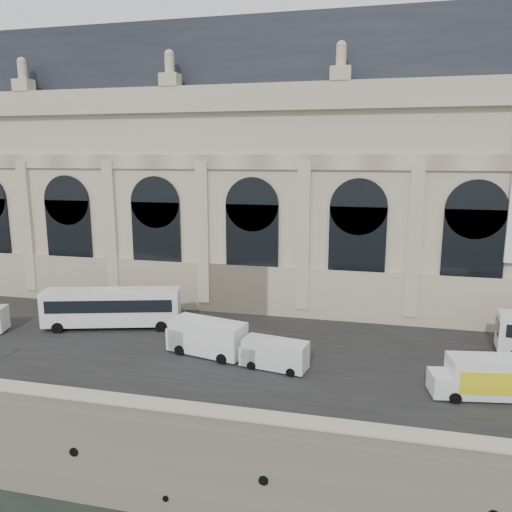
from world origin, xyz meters
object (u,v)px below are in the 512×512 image
(bus_left, at_px, (112,307))
(van_c, at_px, (271,354))
(van_b, at_px, (204,337))
(box_truck, at_px, (487,378))

(bus_left, distance_m, van_c, 16.83)
(bus_left, bearing_deg, van_b, -20.71)
(box_truck, bearing_deg, van_c, 174.97)
(van_c, distance_m, box_truck, 14.63)
(van_b, relative_size, box_truck, 0.94)
(bus_left, relative_size, van_c, 2.40)
(van_c, bearing_deg, bus_left, 161.65)
(van_c, relative_size, box_truck, 0.74)
(van_b, distance_m, van_c, 5.98)
(bus_left, bearing_deg, box_truck, -12.15)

